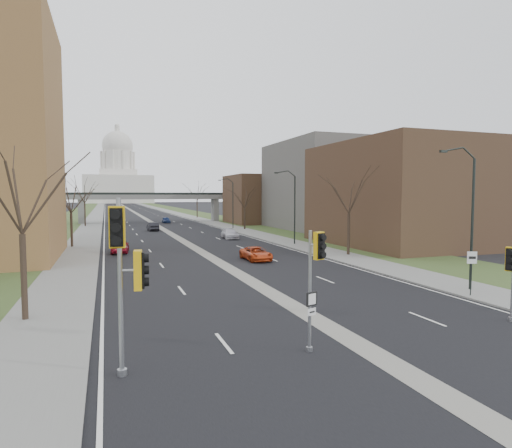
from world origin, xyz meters
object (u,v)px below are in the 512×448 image
signal_pole_median (315,269)px  car_left_far (153,226)px  signal_pole_left (126,261)px  speed_limit_sign (471,265)px  car_right_near (256,254)px  car_right_mid (230,234)px  car_right_far (166,220)px  car_left_near (120,246)px

signal_pole_median → car_left_far: signal_pole_median is taller
signal_pole_left → car_left_far: bearing=91.1°
speed_limit_sign → car_right_near: speed_limit_sign is taller
signal_pole_left → car_right_mid: (15.31, 41.70, -3.15)m
car_right_far → signal_pole_median: bearing=-93.9°
signal_pole_left → speed_limit_sign: signal_pole_left is taller
car_left_near → car_right_far: (10.79, 46.10, -0.09)m
signal_pole_median → signal_pole_left: bearing=161.4°
car_right_far → car_left_near: bearing=-103.5°
car_right_near → car_right_mid: bearing=80.6°
car_left_near → car_right_near: size_ratio=0.96×
car_left_near → car_right_mid: (14.58, 10.10, -0.05)m
car_right_near → car_right_mid: (3.07, 19.45, 0.06)m
speed_limit_sign → car_left_near: 32.61m
signal_pole_left → speed_limit_sign: size_ratio=2.28×
car_right_mid → car_right_far: (-3.79, 36.00, -0.04)m
car_left_near → car_right_near: bearing=146.1°
car_left_far → car_right_mid: size_ratio=0.93×
car_left_near → car_left_far: bearing=-97.5°
signal_pole_median → car_left_far: bearing=72.1°
car_right_far → car_right_near: bearing=-89.6°
signal_pole_left → car_left_far: 58.77m
signal_pole_median → speed_limit_sign: bearing=3.3°
signal_pole_median → car_right_far: (4.85, 77.78, -2.58)m
signal_pole_median → car_right_near: bearing=58.1°
speed_limit_sign → car_right_near: 18.85m
signal_pole_left → signal_pole_median: (6.67, -0.09, -0.61)m
car_right_near → car_left_near: bearing=140.5°
car_left_far → car_right_near: size_ratio=0.98×
car_right_mid → car_right_far: car_right_mid is taller
signal_pole_median → car_right_mid: bearing=60.5°
signal_pole_left → car_right_mid: signal_pole_left is taller
car_left_near → car_right_near: 14.83m
car_right_near → car_right_mid: car_right_mid is taller
signal_pole_left → speed_limit_sign: (19.28, 4.80, -1.95)m
signal_pole_left → signal_pole_median: bearing=7.0°
signal_pole_left → car_right_near: size_ratio=1.34×
car_left_far → car_right_far: car_left_far is taller
signal_pole_median → car_right_far: bearing=68.6°
speed_limit_sign → car_left_far: bearing=125.5°
speed_limit_sign → car_left_far: speed_limit_sign is taller
car_right_near → car_right_mid: size_ratio=0.95×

